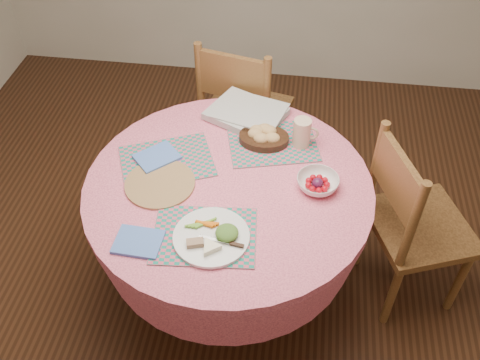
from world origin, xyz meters
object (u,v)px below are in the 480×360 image
(latte_mug, at_px, (302,133))
(dining_table, at_px, (229,214))
(fruit_bowl, at_px, (318,183))
(chair_back, at_px, (242,111))
(chair_right, at_px, (411,222))
(dinner_plate, at_px, (213,237))
(bread_bowl, at_px, (264,136))
(wicker_trivet, at_px, (160,184))

(latte_mug, bearing_deg, dining_table, -134.81)
(dining_table, bearing_deg, fruit_bowl, 4.40)
(dining_table, distance_m, fruit_bowl, 0.44)
(dining_table, relative_size, latte_mug, 9.10)
(chair_back, height_order, fruit_bowl, chair_back)
(chair_back, distance_m, latte_mug, 0.70)
(chair_right, bearing_deg, chair_back, 30.17)
(dinner_plate, relative_size, bread_bowl, 1.29)
(dining_table, xyz_separation_m, chair_back, (-0.05, 0.82, -0.04))
(chair_right, relative_size, wicker_trivet, 3.22)
(dining_table, bearing_deg, bread_bowl, 67.97)
(chair_back, bearing_deg, bread_bowl, 121.26)
(wicker_trivet, height_order, latte_mug, latte_mug)
(dining_table, height_order, latte_mug, latte_mug)
(chair_back, distance_m, fruit_bowl, 0.94)
(fruit_bowl, bearing_deg, dining_table, -175.60)
(bread_bowl, bearing_deg, latte_mug, 0.25)
(wicker_trivet, relative_size, bread_bowl, 1.30)
(wicker_trivet, xyz_separation_m, latte_mug, (0.58, 0.34, 0.07))
(chair_back, relative_size, fruit_bowl, 4.58)
(chair_back, xyz_separation_m, dinner_plate, (0.04, -1.14, 0.26))
(wicker_trivet, bearing_deg, fruit_bowl, 6.25)
(chair_right, distance_m, chair_back, 1.13)
(chair_back, bearing_deg, dinner_plate, 105.33)
(dining_table, distance_m, chair_back, 0.83)
(latte_mug, bearing_deg, wicker_trivet, -149.74)
(dining_table, height_order, chair_right, chair_right)
(chair_back, xyz_separation_m, fruit_bowl, (0.43, -0.80, 0.27))
(wicker_trivet, relative_size, latte_mug, 2.20)
(dining_table, bearing_deg, chair_right, 7.61)
(chair_back, bearing_deg, latte_mug, 136.52)
(dinner_plate, bearing_deg, bread_bowl, 77.67)
(chair_right, height_order, fruit_bowl, chair_right)
(dining_table, xyz_separation_m, chair_right, (0.83, 0.11, -0.05))
(latte_mug, bearing_deg, fruit_bowl, -72.93)
(chair_back, xyz_separation_m, latte_mug, (0.34, -0.53, 0.31))
(dining_table, bearing_deg, chair_back, 93.54)
(fruit_bowl, bearing_deg, wicker_trivet, -173.75)
(wicker_trivet, distance_m, dinner_plate, 0.38)
(wicker_trivet, height_order, dinner_plate, dinner_plate)
(dining_table, bearing_deg, latte_mug, 45.19)
(dining_table, distance_m, wicker_trivet, 0.35)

